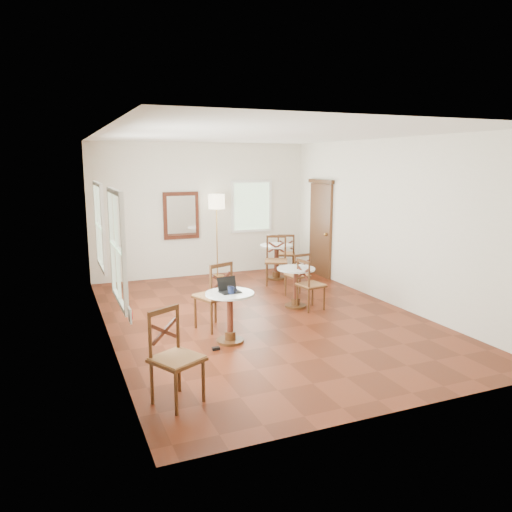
{
  "coord_description": "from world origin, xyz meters",
  "views": [
    {
      "loc": [
        -3.18,
        -7.38,
        2.58
      ],
      "look_at": [
        0.0,
        0.3,
        1.0
      ],
      "focal_mm": 34.85,
      "sensor_mm": 36.0,
      "label": 1
    }
  ],
  "objects_px": {
    "floor_lamp": "(217,207)",
    "water_glass": "(229,289)",
    "chair_near_b": "(175,357)",
    "navy_mug": "(231,290)",
    "cafe_table_near": "(230,312)",
    "chair_mid_b": "(310,285)",
    "chair_back_b": "(276,260)",
    "chair_back_a": "(286,254)",
    "cafe_table_mid": "(296,283)",
    "cafe_table_back": "(276,258)",
    "chair_near_a": "(214,296)",
    "power_adapter": "(216,349)",
    "chair_mid_a": "(298,275)",
    "mouse": "(231,290)",
    "laptop": "(229,288)"
  },
  "relations": [
    {
      "from": "floor_lamp",
      "to": "water_glass",
      "type": "xyz_separation_m",
      "value": [
        -1.14,
        -4.06,
        -0.79
      ]
    },
    {
      "from": "chair_near_b",
      "to": "navy_mug",
      "type": "distance_m",
      "value": 1.86
    },
    {
      "from": "cafe_table_near",
      "to": "water_glass",
      "type": "bearing_deg",
      "value": -119.01
    },
    {
      "from": "cafe_table_near",
      "to": "chair_mid_b",
      "type": "bearing_deg",
      "value": 28.41
    },
    {
      "from": "chair_back_b",
      "to": "cafe_table_near",
      "type": "bearing_deg",
      "value": -100.39
    },
    {
      "from": "chair_back_a",
      "to": "navy_mug",
      "type": "relative_size",
      "value": 7.2
    },
    {
      "from": "cafe_table_mid",
      "to": "water_glass",
      "type": "relative_size",
      "value": 6.56
    },
    {
      "from": "cafe_table_back",
      "to": "navy_mug",
      "type": "bearing_deg",
      "value": -123.67
    },
    {
      "from": "cafe_table_mid",
      "to": "chair_near_a",
      "type": "relative_size",
      "value": 0.67
    },
    {
      "from": "chair_mid_b",
      "to": "chair_near_b",
      "type": "bearing_deg",
      "value": 121.73
    },
    {
      "from": "power_adapter",
      "to": "navy_mug",
      "type": "bearing_deg",
      "value": 27.14
    },
    {
      "from": "chair_mid_a",
      "to": "mouse",
      "type": "relative_size",
      "value": 8.77
    },
    {
      "from": "cafe_table_back",
      "to": "power_adapter",
      "type": "height_order",
      "value": "cafe_table_back"
    },
    {
      "from": "cafe_table_mid",
      "to": "mouse",
      "type": "height_order",
      "value": "mouse"
    },
    {
      "from": "cafe_table_back",
      "to": "chair_near_b",
      "type": "bearing_deg",
      "value": -125.29
    },
    {
      "from": "chair_near_b",
      "to": "power_adapter",
      "type": "distance_m",
      "value": 1.63
    },
    {
      "from": "chair_back_b",
      "to": "laptop",
      "type": "distance_m",
      "value": 3.56
    },
    {
      "from": "cafe_table_near",
      "to": "navy_mug",
      "type": "height_order",
      "value": "navy_mug"
    },
    {
      "from": "cafe_table_back",
      "to": "floor_lamp",
      "type": "height_order",
      "value": "floor_lamp"
    },
    {
      "from": "cafe_table_near",
      "to": "chair_mid_a",
      "type": "height_order",
      "value": "chair_mid_a"
    },
    {
      "from": "chair_mid_a",
      "to": "chair_back_b",
      "type": "bearing_deg",
      "value": -97.57
    },
    {
      "from": "chair_mid_b",
      "to": "power_adapter",
      "type": "height_order",
      "value": "chair_mid_b"
    },
    {
      "from": "cafe_table_mid",
      "to": "chair_back_b",
      "type": "height_order",
      "value": "chair_back_b"
    },
    {
      "from": "cafe_table_mid",
      "to": "cafe_table_near",
      "type": "bearing_deg",
      "value": -143.93
    },
    {
      "from": "navy_mug",
      "to": "power_adapter",
      "type": "height_order",
      "value": "navy_mug"
    },
    {
      "from": "cafe_table_back",
      "to": "power_adapter",
      "type": "distance_m",
      "value": 4.44
    },
    {
      "from": "chair_near_a",
      "to": "chair_back_a",
      "type": "bearing_deg",
      "value": -152.57
    },
    {
      "from": "chair_near_b",
      "to": "water_glass",
      "type": "bearing_deg",
      "value": 24.36
    },
    {
      "from": "floor_lamp",
      "to": "mouse",
      "type": "distance_m",
      "value": 4.2
    },
    {
      "from": "navy_mug",
      "to": "chair_mid_a",
      "type": "bearing_deg",
      "value": 42.84
    },
    {
      "from": "cafe_table_back",
      "to": "chair_near_b",
      "type": "xyz_separation_m",
      "value": [
        -3.45,
        -4.87,
        0.04
      ]
    },
    {
      "from": "floor_lamp",
      "to": "water_glass",
      "type": "distance_m",
      "value": 4.29
    },
    {
      "from": "chair_near_a",
      "to": "chair_back_b",
      "type": "bearing_deg",
      "value": -154.05
    },
    {
      "from": "navy_mug",
      "to": "mouse",
      "type": "bearing_deg",
      "value": 71.32
    },
    {
      "from": "chair_near_b",
      "to": "chair_back_b",
      "type": "bearing_deg",
      "value": 25.85
    },
    {
      "from": "laptop",
      "to": "mouse",
      "type": "xyz_separation_m",
      "value": [
        0.05,
        0.02,
        -0.03
      ]
    },
    {
      "from": "laptop",
      "to": "floor_lamp",
      "type": "bearing_deg",
      "value": 67.42
    },
    {
      "from": "chair_near_a",
      "to": "cafe_table_near",
      "type": "bearing_deg",
      "value": 70.84
    },
    {
      "from": "chair_back_b",
      "to": "navy_mug",
      "type": "xyz_separation_m",
      "value": [
        -2.08,
        -3.0,
        0.28
      ]
    },
    {
      "from": "power_adapter",
      "to": "chair_mid_a",
      "type": "bearing_deg",
      "value": 41.21
    },
    {
      "from": "power_adapter",
      "to": "laptop",
      "type": "bearing_deg",
      "value": 42.93
    },
    {
      "from": "chair_back_a",
      "to": "power_adapter",
      "type": "relative_size",
      "value": 9.0
    },
    {
      "from": "cafe_table_near",
      "to": "chair_back_b",
      "type": "height_order",
      "value": "chair_back_b"
    },
    {
      "from": "cafe_table_mid",
      "to": "chair_mid_b",
      "type": "distance_m",
      "value": 0.28
    },
    {
      "from": "navy_mug",
      "to": "cafe_table_mid",
      "type": "bearing_deg",
      "value": 37.65
    },
    {
      "from": "cafe_table_back",
      "to": "floor_lamp",
      "type": "distance_m",
      "value": 1.74
    },
    {
      "from": "cafe_table_back",
      "to": "power_adapter",
      "type": "bearing_deg",
      "value": -125.73
    },
    {
      "from": "floor_lamp",
      "to": "navy_mug",
      "type": "xyz_separation_m",
      "value": [
        -1.13,
        -4.11,
        -0.79
      ]
    },
    {
      "from": "cafe_table_near",
      "to": "navy_mug",
      "type": "distance_m",
      "value": 0.34
    },
    {
      "from": "cafe_table_mid",
      "to": "navy_mug",
      "type": "distance_m",
      "value": 2.16
    }
  ]
}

